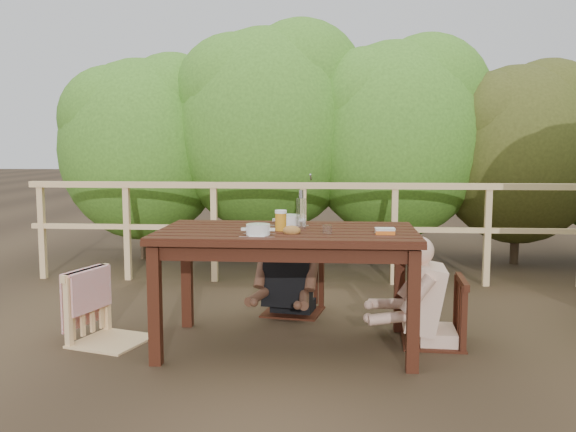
# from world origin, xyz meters

# --- Properties ---
(ground) EXTENTS (60.00, 60.00, 0.00)m
(ground) POSITION_xyz_m (0.00, 0.00, 0.00)
(ground) COLOR #453321
(ground) RESTS_ON ground
(table) EXTENTS (1.73, 0.97, 0.80)m
(table) POSITION_xyz_m (0.00, 0.00, 0.40)
(table) COLOR black
(table) RESTS_ON ground
(chair_left) EXTENTS (0.59, 0.59, 0.96)m
(chair_left) POSITION_xyz_m (-1.24, -0.00, 0.48)
(chair_left) COLOR #E3B87E
(chair_left) RESTS_ON ground
(chair_far) EXTENTS (0.53, 0.53, 0.92)m
(chair_far) POSITION_xyz_m (-0.02, 0.87, 0.46)
(chair_far) COLOR black
(chair_far) RESTS_ON ground
(chair_right) EXTENTS (0.46, 0.46, 0.88)m
(chair_right) POSITION_xyz_m (1.01, 0.15, 0.44)
(chair_right) COLOR black
(chair_right) RESTS_ON ground
(woman) EXTENTS (0.58, 0.67, 1.21)m
(woman) POSITION_xyz_m (-0.02, 0.89, 0.60)
(woman) COLOR black
(woman) RESTS_ON ground
(diner_right) EXTENTS (0.64, 0.53, 1.24)m
(diner_right) POSITION_xyz_m (1.04, 0.15, 0.62)
(diner_right) COLOR beige
(diner_right) RESTS_ON ground
(railing) EXTENTS (5.60, 0.10, 1.01)m
(railing) POSITION_xyz_m (0.00, 2.00, 0.51)
(railing) COLOR #E3B87E
(railing) RESTS_ON ground
(hedge_row) EXTENTS (6.60, 1.60, 3.80)m
(hedge_row) POSITION_xyz_m (0.40, 3.20, 1.90)
(hedge_row) COLOR #3E6E20
(hedge_row) RESTS_ON ground
(soup_near) EXTENTS (0.26, 0.26, 0.09)m
(soup_near) POSITION_xyz_m (-0.16, -0.28, 0.84)
(soup_near) COLOR white
(soup_near) RESTS_ON table
(soup_far) EXTENTS (0.28, 0.28, 0.09)m
(soup_far) POSITION_xyz_m (-0.00, 0.20, 0.85)
(soup_far) COLOR white
(soup_far) RESTS_ON table
(bread_roll) EXTENTS (0.12, 0.09, 0.07)m
(bread_roll) POSITION_xyz_m (0.04, -0.20, 0.83)
(bread_roll) COLOR #B27A2F
(bread_roll) RESTS_ON table
(beer_glass) EXTENTS (0.08, 0.08, 0.15)m
(beer_glass) POSITION_xyz_m (-0.04, -0.06, 0.88)
(beer_glass) COLOR orange
(beer_glass) RESTS_ON table
(bottle) EXTENTS (0.07, 0.07, 0.28)m
(bottle) POSITION_xyz_m (0.09, 0.06, 0.94)
(bottle) COLOR white
(bottle) RESTS_ON table
(tumbler) EXTENTS (0.06, 0.06, 0.07)m
(tumbler) POSITION_xyz_m (0.27, -0.17, 0.83)
(tumbler) COLOR silver
(tumbler) RESTS_ON table
(butter_tub) EXTENTS (0.13, 0.09, 0.05)m
(butter_tub) POSITION_xyz_m (0.64, -0.16, 0.83)
(butter_tub) COLOR silver
(butter_tub) RESTS_ON table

